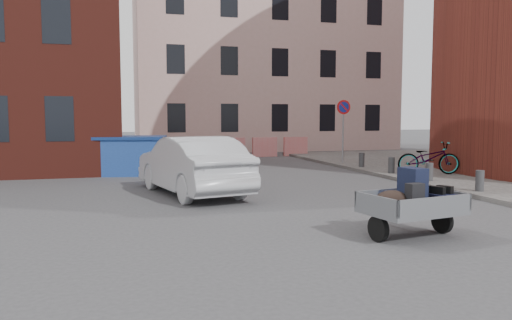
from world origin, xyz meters
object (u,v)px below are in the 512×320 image
object	(u,v)px
trailer	(411,202)
silver_car	(192,165)
dumpster	(119,155)
bicycle	(429,158)

from	to	relation	value
trailer	silver_car	distance (m)	6.54
dumpster	trailer	bearing A→B (deg)	-56.21
dumpster	bicycle	world-z (taller)	dumpster
trailer	silver_car	xyz separation A→B (m)	(-2.94, 5.84, 0.17)
silver_car	trailer	bearing A→B (deg)	103.68
silver_car	dumpster	bearing A→B (deg)	-83.14
trailer	dumpster	distance (m)	12.03
trailer	dumpster	world-z (taller)	dumpster
trailer	silver_car	size ratio (longest dim) A/B	0.41
bicycle	dumpster	bearing A→B (deg)	84.88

